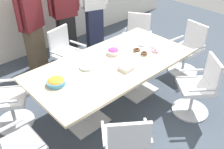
# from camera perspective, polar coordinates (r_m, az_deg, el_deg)

# --- Properties ---
(ground_plane) EXTENTS (10.00, 10.00, 0.01)m
(ground_plane) POSITION_cam_1_polar(r_m,az_deg,el_deg) (4.09, 0.00, -6.47)
(ground_plane) COLOR #3D4754
(conference_table) EXTENTS (2.40, 1.20, 0.75)m
(conference_table) POSITION_cam_1_polar(r_m,az_deg,el_deg) (3.72, 0.00, 0.96)
(conference_table) COLOR #CCB793
(conference_table) RESTS_ON ground
(office_chair_0) EXTENTS (0.76, 0.76, 0.91)m
(office_chair_0) POSITION_cam_1_polar(r_m,az_deg,el_deg) (2.94, 3.16, -15.71)
(office_chair_0) COLOR silver
(office_chair_0) RESTS_ON ground
(office_chair_1) EXTENTS (0.76, 0.76, 0.91)m
(office_chair_1) POSITION_cam_1_polar(r_m,az_deg,el_deg) (3.90, 18.57, -3.17)
(office_chair_1) COLOR silver
(office_chair_1) RESTS_ON ground
(office_chair_2) EXTENTS (0.60, 0.60, 0.91)m
(office_chair_2) POSITION_cam_1_polar(r_m,az_deg,el_deg) (4.87, 16.45, 4.99)
(office_chair_2) COLOR silver
(office_chair_2) RESTS_ON ground
(office_chair_3) EXTENTS (0.75, 0.75, 0.91)m
(office_chair_3) POSITION_cam_1_polar(r_m,az_deg,el_deg) (5.07, 5.53, 7.49)
(office_chair_3) COLOR silver
(office_chair_3) RESTS_ON ground
(office_chair_4) EXTENTS (0.65, 0.65, 0.91)m
(office_chair_4) POSITION_cam_1_polar(r_m,az_deg,el_deg) (4.56, -9.96, 3.90)
(office_chair_4) COLOR silver
(office_chair_4) RESTS_ON ground
(office_chair_5) EXTENTS (0.75, 0.75, 0.91)m
(office_chair_5) POSITION_cam_1_polar(r_m,az_deg,el_deg) (3.79, -22.64, -5.48)
(office_chair_5) COLOR silver
(office_chair_5) RESTS_ON ground
(person_standing_1) EXTENTS (0.60, 0.37, 1.70)m
(person_standing_1) POSITION_cam_1_polar(r_m,az_deg,el_deg) (4.77, -17.46, 10.56)
(person_standing_1) COLOR brown
(person_standing_1) RESTS_ON ground
(person_standing_2) EXTENTS (0.62, 0.29, 1.80)m
(person_standing_2) POSITION_cam_1_polar(r_m,az_deg,el_deg) (5.03, -10.52, 13.53)
(person_standing_2) COLOR black
(person_standing_2) RESTS_ON ground
(person_standing_3) EXTENTS (0.60, 0.35, 1.89)m
(person_standing_3) POSITION_cam_1_polar(r_m,az_deg,el_deg) (5.24, -4.09, 15.44)
(person_standing_3) COLOR #232842
(person_standing_3) RESTS_ON ground
(snack_bowl_chips_orange) EXTENTS (0.24, 0.24, 0.08)m
(snack_bowl_chips_orange) POSITION_cam_1_polar(r_m,az_deg,el_deg) (3.27, -12.32, -1.54)
(snack_bowl_chips_orange) COLOR #4C9EC6
(snack_bowl_chips_orange) RESTS_ON conference_table
(snack_bowl_candy_mix) EXTENTS (0.18, 0.18, 0.09)m
(snack_bowl_candy_mix) POSITION_cam_1_polar(r_m,az_deg,el_deg) (3.86, 0.30, 5.20)
(snack_bowl_candy_mix) COLOR white
(snack_bowl_candy_mix) RESTS_ON conference_table
(donut_platter) EXTENTS (0.39, 0.39, 0.04)m
(donut_platter) POSITION_cam_1_polar(r_m,az_deg,el_deg) (4.00, 7.57, 5.56)
(donut_platter) COLOR white
(donut_platter) RESTS_ON conference_table
(plate_stack) EXTENTS (0.20, 0.20, 0.03)m
(plate_stack) POSITION_cam_1_polar(r_m,az_deg,el_deg) (3.55, -5.63, 1.68)
(plate_stack) COLOR white
(plate_stack) RESTS_ON conference_table
(napkin_pile) EXTENTS (0.16, 0.16, 0.06)m
(napkin_pile) POSITION_cam_1_polar(r_m,az_deg,el_deg) (3.49, 3.12, 1.55)
(napkin_pile) COLOR white
(napkin_pile) RESTS_ON conference_table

